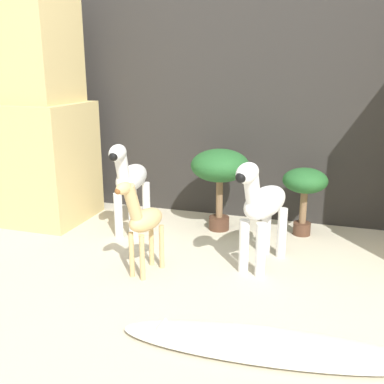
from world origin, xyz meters
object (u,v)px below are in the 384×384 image
(zebra_left, at_px, (130,181))
(potted_palm_back, at_px, (305,185))
(giraffe_figurine, at_px, (143,219))
(surfboard, at_px, (265,345))
(zebra_right, at_px, (262,206))
(potted_palm_front, at_px, (220,169))

(zebra_left, height_order, potted_palm_back, zebra_left)
(zebra_left, height_order, giraffe_figurine, zebra_left)
(giraffe_figurine, bearing_deg, surfboard, -33.20)
(zebra_right, bearing_deg, zebra_left, 162.82)
(zebra_right, height_order, giraffe_figurine, zebra_right)
(surfboard, bearing_deg, potted_palm_back, 88.42)
(giraffe_figurine, relative_size, potted_palm_back, 1.21)
(zebra_left, bearing_deg, potted_palm_front, 21.83)
(zebra_right, height_order, zebra_left, same)
(surfboard, bearing_deg, potted_palm_front, 112.05)
(potted_palm_back, bearing_deg, zebra_left, -165.18)
(surfboard, bearing_deg, zebra_right, 100.96)
(giraffe_figurine, bearing_deg, zebra_right, 26.27)
(zebra_left, xyz_separation_m, potted_palm_back, (1.09, 0.29, -0.01))
(zebra_right, distance_m, zebra_left, 0.95)
(zebra_right, distance_m, giraffe_figurine, 0.64)
(zebra_left, height_order, potted_palm_front, zebra_left)
(zebra_right, bearing_deg, giraffe_figurine, -153.73)
(zebra_left, relative_size, potted_palm_back, 1.40)
(potted_palm_back, bearing_deg, giraffe_figurine, -131.53)
(potted_palm_back, height_order, surfboard, potted_palm_back)
(zebra_right, distance_m, potted_palm_back, 0.60)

